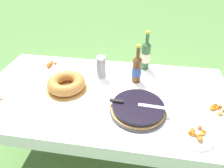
{
  "coord_description": "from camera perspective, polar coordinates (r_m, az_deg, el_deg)",
  "views": [
    {
      "loc": [
        0.24,
        -1.12,
        1.66
      ],
      "look_at": [
        0.05,
        0.03,
        0.83
      ],
      "focal_mm": 32.0,
      "sensor_mm": 36.0,
      "label": 1
    }
  ],
  "objects": [
    {
      "name": "cider_bottle_green",
      "position": [
        1.7,
        9.57,
        8.21
      ],
      "size": [
        0.08,
        0.08,
        0.33
      ],
      "color": "#2D562D",
      "rests_on": "tablecloth"
    },
    {
      "name": "snack_plate_right",
      "position": [
        1.25,
        22.62,
        -13.17
      ],
      "size": [
        0.22,
        0.22,
        0.05
      ],
      "color": "white",
      "rests_on": "tablecloth"
    },
    {
      "name": "serving_knife",
      "position": [
        1.27,
        6.22,
        -5.58
      ],
      "size": [
        0.38,
        0.04,
        0.01
      ],
      "rotation": [
        0.0,
        0.0,
        6.23
      ],
      "color": "silver",
      "rests_on": "berry_tart"
    },
    {
      "name": "garden_table",
      "position": [
        1.5,
        -2.16,
        -4.68
      ],
      "size": [
        1.82,
        0.94,
        0.76
      ],
      "color": "brown",
      "rests_on": "ground_plane"
    },
    {
      "name": "snack_plate_far",
      "position": [
        1.46,
        27.48,
        -6.3
      ],
      "size": [
        0.21,
        0.21,
        0.06
      ],
      "color": "white",
      "rests_on": "tablecloth"
    },
    {
      "name": "ground_plane",
      "position": [
        2.02,
        -1.7,
        -19.92
      ],
      "size": [
        16.0,
        16.0,
        0.0
      ],
      "primitive_type": "plane",
      "color": "#568442"
    },
    {
      "name": "bundt_cake",
      "position": [
        1.5,
        -12.93,
        0.14
      ],
      "size": [
        0.31,
        0.31,
        0.09
      ],
      "color": "tan",
      "rests_on": "tablecloth"
    },
    {
      "name": "cup_stack",
      "position": [
        1.56,
        -3.1,
        4.7
      ],
      "size": [
        0.07,
        0.07,
        0.19
      ],
      "color": "white",
      "rests_on": "tablecloth"
    },
    {
      "name": "tablecloth",
      "position": [
        1.46,
        -2.21,
        -2.95
      ],
      "size": [
        1.83,
        0.95,
        0.1
      ],
      "color": "white",
      "rests_on": "garden_table"
    },
    {
      "name": "berry_tart",
      "position": [
        1.29,
        7.41,
        -6.92
      ],
      "size": [
        0.36,
        0.36,
        0.06
      ],
      "color": "#38383D",
      "rests_on": "tablecloth"
    },
    {
      "name": "snack_plate_near",
      "position": [
        1.83,
        -17.2,
        5.09
      ],
      "size": [
        0.19,
        0.19,
        0.05
      ],
      "color": "white",
      "rests_on": "tablecloth"
    },
    {
      "name": "cider_bottle_amber",
      "position": [
        1.52,
        7.11,
        4.42
      ],
      "size": [
        0.07,
        0.07,
        0.31
      ],
      "color": "brown",
      "rests_on": "tablecloth"
    }
  ]
}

